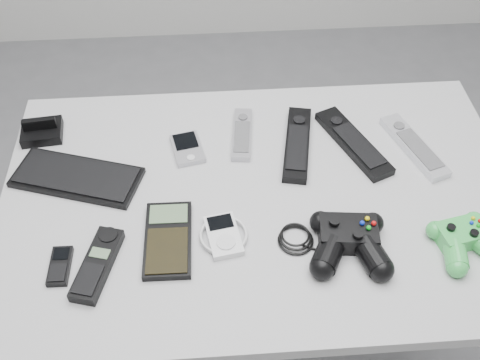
{
  "coord_description": "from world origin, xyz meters",
  "views": [
    {
      "loc": [
        -0.06,
        -0.84,
        1.67
      ],
      "look_at": [
        -0.0,
        -0.02,
        0.77
      ],
      "focal_mm": 42.0,
      "sensor_mm": 36.0,
      "label": 1
    }
  ],
  "objects": [
    {
      "name": "remote_black_b",
      "position": [
        0.27,
        0.09,
        0.77
      ],
      "size": [
        0.15,
        0.25,
        0.02
      ],
      "primitive_type": "cube",
      "rotation": [
        0.0,
        0.0,
        0.4
      ],
      "color": "black",
      "rests_on": "desk"
    },
    {
      "name": "desk",
      "position": [
        0.04,
        -0.05,
        0.69
      ],
      "size": [
        1.13,
        0.72,
        0.75
      ],
      "color": "#A8A8AB",
      "rests_on": "floor"
    },
    {
      "name": "remote_silver_a",
      "position": [
        0.01,
        0.14,
        0.76
      ],
      "size": [
        0.06,
        0.17,
        0.02
      ],
      "primitive_type": "cube",
      "rotation": [
        0.0,
        0.0,
        -0.11
      ],
      "color": "#A3A2A9",
      "rests_on": "desk"
    },
    {
      "name": "controller_black",
      "position": [
        0.2,
        -0.2,
        0.78
      ],
      "size": [
        0.29,
        0.2,
        0.05
      ],
      "primitive_type": null,
      "rotation": [
        0.0,
        0.0,
        -0.11
      ],
      "color": "black",
      "rests_on": "desk"
    },
    {
      "name": "controller_green",
      "position": [
        0.43,
        -0.21,
        0.78
      ],
      "size": [
        0.16,
        0.17,
        0.05
      ],
      "primitive_type": null,
      "rotation": [
        0.0,
        0.0,
        0.21
      ],
      "color": "green",
      "rests_on": "desk"
    },
    {
      "name": "floor",
      "position": [
        0.0,
        0.0,
        0.0
      ],
      "size": [
        3.5,
        3.5,
        0.0
      ],
      "primitive_type": "plane",
      "color": "slate",
      "rests_on": "ground"
    },
    {
      "name": "mp3_player",
      "position": [
        -0.05,
        -0.16,
        0.76
      ],
      "size": [
        0.11,
        0.12,
        0.02
      ],
      "primitive_type": "cube",
      "rotation": [
        0.0,
        0.0,
        0.17
      ],
      "color": "silver",
      "rests_on": "desk"
    },
    {
      "name": "pda",
      "position": [
        -0.12,
        0.1,
        0.76
      ],
      "size": [
        0.08,
        0.11,
        0.02
      ],
      "primitive_type": "cube",
      "rotation": [
        0.0,
        0.0,
        0.21
      ],
      "color": "#A3A2A9",
      "rests_on": "desk"
    },
    {
      "name": "dock_bracket",
      "position": [
        -0.46,
        0.18,
        0.78
      ],
      "size": [
        0.1,
        0.09,
        0.05
      ],
      "primitive_type": "cube",
      "rotation": [
        0.0,
        0.0,
        0.1
      ],
      "color": "black",
      "rests_on": "desk"
    },
    {
      "name": "pda_keyboard",
      "position": [
        -0.36,
        0.03,
        0.76
      ],
      "size": [
        0.3,
        0.2,
        0.02
      ],
      "primitive_type": "cube",
      "rotation": [
        0.0,
        0.0,
        -0.31
      ],
      "color": "black",
      "rests_on": "desk"
    },
    {
      "name": "calculator",
      "position": [
        -0.16,
        -0.16,
        0.76
      ],
      "size": [
        0.1,
        0.19,
        0.02
      ],
      "primitive_type": "cube",
      "rotation": [
        0.0,
        0.0,
        -0.02
      ],
      "color": "black",
      "rests_on": "desk"
    },
    {
      "name": "cordless_handset",
      "position": [
        -0.29,
        -0.21,
        0.77
      ],
      "size": [
        0.09,
        0.17,
        0.03
      ],
      "primitive_type": "cube",
      "rotation": [
        0.0,
        0.0,
        -0.27
      ],
      "color": "black",
      "rests_on": "desk"
    },
    {
      "name": "mobile_phone",
      "position": [
        -0.36,
        -0.21,
        0.76
      ],
      "size": [
        0.04,
        0.09,
        0.01
      ],
      "primitive_type": "cube",
      "rotation": [
        0.0,
        0.0,
        -0.02
      ],
      "color": "black",
      "rests_on": "desk"
    },
    {
      "name": "remote_black_a",
      "position": [
        0.14,
        0.09,
        0.77
      ],
      "size": [
        0.1,
        0.24,
        0.02
      ],
      "primitive_type": "cube",
      "rotation": [
        0.0,
        0.0,
        -0.19
      ],
      "color": "black",
      "rests_on": "desk"
    },
    {
      "name": "remote_silver_b",
      "position": [
        0.41,
        0.07,
        0.76
      ],
      "size": [
        0.12,
        0.22,
        0.02
      ],
      "primitive_type": "cube",
      "rotation": [
        0.0,
        0.0,
        0.33
      ],
      "color": "silver",
      "rests_on": "desk"
    }
  ]
}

